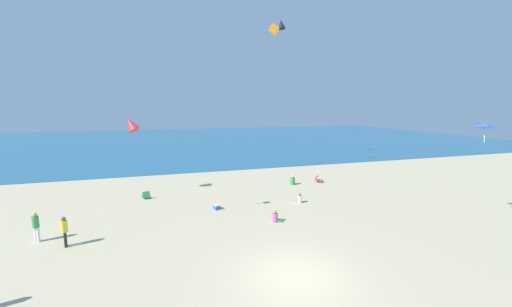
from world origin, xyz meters
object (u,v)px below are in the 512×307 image
(beach_chair_far_left, at_px, (318,179))
(person_2, at_px, (299,199))
(person_1, at_px, (64,230))
(person_5, at_px, (36,225))
(kite_red, at_px, (131,124))
(cooler_box, at_px, (217,207))
(beach_chair_far_right, at_px, (146,196))
(person_0, at_px, (293,181))
(kite_blue, at_px, (486,125))
(kite_black, at_px, (281,24))
(person_3, at_px, (276,218))
(kite_orange, at_px, (274,29))

(beach_chair_far_left, relative_size, person_2, 1.30)
(person_1, distance_m, person_5, 1.74)
(beach_chair_far_left, xyz_separation_m, kite_red, (-14.61, 0.64, 4.91))
(cooler_box, distance_m, kite_red, 8.67)
(beach_chair_far_right, height_order, person_0, person_0)
(cooler_box, height_order, person_2, person_2)
(person_5, relative_size, kite_blue, 1.28)
(beach_chair_far_right, bearing_deg, person_2, -128.14)
(person_1, bearing_deg, kite_black, -150.93)
(person_5, xyz_separation_m, kite_red, (3.78, 6.89, 4.33))
(person_3, bearing_deg, person_2, 58.01)
(person_5, bearing_deg, person_1, 82.95)
(person_2, xyz_separation_m, kite_red, (-10.69, 5.21, 4.92))
(beach_chair_far_left, distance_m, person_0, 2.42)
(person_1, relative_size, person_3, 2.16)
(beach_chair_far_right, height_order, person_1, person_1)
(cooler_box, relative_size, person_0, 0.65)
(person_2, height_order, person_5, person_5)
(beach_chair_far_left, xyz_separation_m, kite_black, (0.86, 11.08, 15.45))
(beach_chair_far_right, bearing_deg, kite_orange, -78.95)
(kite_blue, bearing_deg, person_3, 163.45)
(person_0, relative_size, kite_black, 0.49)
(kite_black, bearing_deg, kite_orange, -117.98)
(cooler_box, bearing_deg, kite_black, 55.99)
(person_2, bearing_deg, kite_orange, -14.24)
(person_3, xyz_separation_m, kite_blue, (10.75, -3.19, 5.15))
(cooler_box, xyz_separation_m, person_0, (7.04, 4.11, 0.15))
(kite_blue, relative_size, kite_orange, 0.82)
(cooler_box, height_order, person_3, person_3)
(person_1, bearing_deg, kite_blue, 154.51)
(person_1, distance_m, kite_blue, 21.78)
(person_0, xyz_separation_m, person_5, (-15.97, -6.14, 0.53))
(person_2, xyz_separation_m, kite_black, (4.77, 15.64, 15.46))
(beach_chair_far_right, relative_size, person_2, 1.09)
(kite_black, bearing_deg, kite_blue, -81.43)
(kite_black, relative_size, kite_red, 1.10)
(person_0, xyz_separation_m, kite_black, (3.28, 11.18, 15.40))
(person_2, height_order, kite_red, kite_red)
(person_5, xyz_separation_m, kite_blue, (22.49, -4.21, 4.56))
(beach_chair_far_right, height_order, person_2, person_2)
(person_1, distance_m, person_2, 13.30)
(person_1, xyz_separation_m, kite_black, (17.79, 18.29, 14.88))
(kite_red, bearing_deg, kite_black, 34.01)
(cooler_box, bearing_deg, kite_orange, 52.85)
(person_1, height_order, kite_red, kite_red)
(beach_chair_far_left, bearing_deg, kite_red, -138.03)
(person_2, bearing_deg, kite_black, -21.06)
(beach_chair_far_right, distance_m, kite_orange, 18.80)
(person_1, distance_m, kite_black, 29.54)
(person_5, bearing_deg, kite_blue, 106.00)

